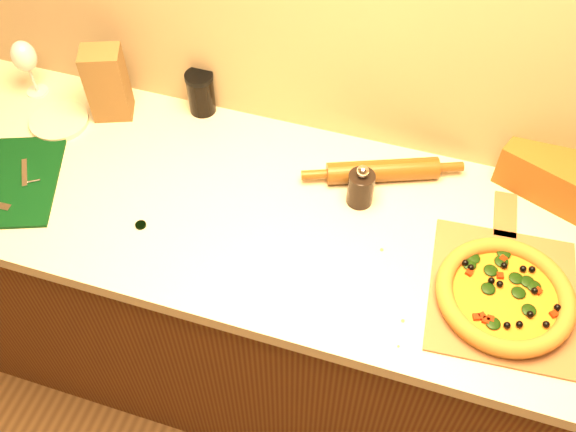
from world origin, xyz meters
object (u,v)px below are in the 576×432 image
object	(u,v)px
pepper_grinder	(361,187)
side_plate	(59,121)
pizza	(505,296)
rolling_pin	(383,171)
wine_glass	(24,58)
dark_jar	(201,93)
cutting_board	(13,181)
pizza_peel	(503,288)

from	to	relation	value
pepper_grinder	side_plate	distance (m)	0.89
pizza	side_plate	size ratio (longest dim) A/B	1.88
pepper_grinder	rolling_pin	size ratio (longest dim) A/B	0.31
wine_glass	pepper_grinder	bearing A→B (deg)	-7.03
pepper_grinder	dark_jar	size ratio (longest dim) A/B	0.99
cutting_board	wine_glass	xyz separation A→B (m)	(-0.13, 0.34, 0.12)
pepper_grinder	wine_glass	size ratio (longest dim) A/B	0.72
cutting_board	pizza_peel	bearing A→B (deg)	-18.22
rolling_pin	wine_glass	bearing A→B (deg)	178.27
cutting_board	pepper_grinder	xyz separation A→B (m)	(0.89, 0.21, 0.05)
pizza_peel	pepper_grinder	world-z (taller)	pepper_grinder
pepper_grinder	wine_glass	world-z (taller)	wine_glass
pizza_peel	side_plate	distance (m)	1.28
pizza_peel	pizza	size ratio (longest dim) A/B	1.64
cutting_board	dark_jar	xyz separation A→B (m)	(0.37, 0.42, 0.06)
pizza_peel	rolling_pin	xyz separation A→B (m)	(-0.34, 0.26, 0.03)
cutting_board	side_plate	size ratio (longest dim) A/B	2.27
pepper_grinder	side_plate	xyz separation A→B (m)	(-0.89, 0.02, -0.04)
pepper_grinder	dark_jar	bearing A→B (deg)	158.74
pepper_grinder	dark_jar	distance (m)	0.55
pepper_grinder	side_plate	size ratio (longest dim) A/B	0.77
pizza_peel	cutting_board	bearing A→B (deg)	178.13
pizza_peel	side_plate	xyz separation A→B (m)	(-1.27, 0.19, 0.00)
pizza	dark_jar	bearing A→B (deg)	156.16
cutting_board	pepper_grinder	bearing A→B (deg)	-7.03
pizza_peel	wine_glass	size ratio (longest dim) A/B	2.89
rolling_pin	wine_glass	size ratio (longest dim) A/B	2.30
pepper_grinder	side_plate	world-z (taller)	pepper_grinder
cutting_board	dark_jar	distance (m)	0.56
pizza	rolling_pin	size ratio (longest dim) A/B	0.76
dark_jar	side_plate	bearing A→B (deg)	-154.59
cutting_board	dark_jar	bearing A→B (deg)	27.49
pizza_peel	dark_jar	world-z (taller)	dark_jar
pizza	dark_jar	distance (m)	0.98
pizza_peel	pizza	xyz separation A→B (m)	(0.00, -0.03, 0.02)
pizza	cutting_board	xyz separation A→B (m)	(-1.27, -0.02, -0.02)
dark_jar	side_plate	xyz separation A→B (m)	(-0.37, -0.18, -0.06)
rolling_pin	side_plate	xyz separation A→B (m)	(-0.93, -0.07, -0.02)
cutting_board	side_plate	bearing A→B (deg)	68.98
pizza_peel	wine_glass	xyz separation A→B (m)	(-1.40, 0.29, 0.12)
rolling_pin	dark_jar	xyz separation A→B (m)	(-0.55, 0.11, 0.04)
dark_jar	rolling_pin	bearing A→B (deg)	-10.92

